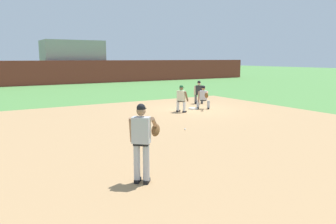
{
  "coord_description": "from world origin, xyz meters",
  "views": [
    {
      "loc": [
        -10.59,
        -14.92,
        2.86
      ],
      "look_at": [
        -5.19,
        -5.9,
        1.13
      ],
      "focal_mm": 35.0,
      "sensor_mm": 36.0,
      "label": 1
    }
  ],
  "objects_px": {
    "baserunner": "(181,98)",
    "first_baseman": "(203,96)",
    "pitcher": "(142,138)",
    "first_base_bag": "(193,109)",
    "baseball": "(185,129)",
    "umpire": "(199,91)"
  },
  "relations": [
    {
      "from": "baserunner",
      "to": "first_baseman",
      "type": "bearing_deg",
      "value": 9.2
    },
    {
      "from": "pitcher",
      "to": "baserunner",
      "type": "relative_size",
      "value": 1.27
    },
    {
      "from": "first_base_bag",
      "to": "baseball",
      "type": "height_order",
      "value": "first_base_bag"
    },
    {
      "from": "pitcher",
      "to": "baserunner",
      "type": "height_order",
      "value": "pitcher"
    },
    {
      "from": "first_base_bag",
      "to": "first_baseman",
      "type": "relative_size",
      "value": 0.28
    },
    {
      "from": "baseball",
      "to": "first_baseman",
      "type": "height_order",
      "value": "first_baseman"
    },
    {
      "from": "baserunner",
      "to": "umpire",
      "type": "height_order",
      "value": "same"
    },
    {
      "from": "baseball",
      "to": "baserunner",
      "type": "distance_m",
      "value": 4.45
    },
    {
      "from": "baseball",
      "to": "baserunner",
      "type": "height_order",
      "value": "baserunner"
    },
    {
      "from": "first_base_bag",
      "to": "umpire",
      "type": "relative_size",
      "value": 0.26
    },
    {
      "from": "first_base_bag",
      "to": "baserunner",
      "type": "xyz_separation_m",
      "value": [
        -1.12,
        -0.49,
        0.75
      ]
    },
    {
      "from": "pitcher",
      "to": "baserunner",
      "type": "bearing_deg",
      "value": 51.73
    },
    {
      "from": "first_base_bag",
      "to": "pitcher",
      "type": "relative_size",
      "value": 0.2
    },
    {
      "from": "baseball",
      "to": "baserunner",
      "type": "bearing_deg",
      "value": 58.81
    },
    {
      "from": "baseball",
      "to": "first_base_bag",
      "type": "bearing_deg",
      "value": 51.32
    },
    {
      "from": "baseball",
      "to": "baserunner",
      "type": "xyz_separation_m",
      "value": [
        2.27,
        3.75,
        0.76
      ]
    },
    {
      "from": "first_baseman",
      "to": "baserunner",
      "type": "height_order",
      "value": "baserunner"
    },
    {
      "from": "baseball",
      "to": "pitcher",
      "type": "relative_size",
      "value": 0.04
    },
    {
      "from": "pitcher",
      "to": "umpire",
      "type": "distance_m",
      "value": 13.59
    },
    {
      "from": "first_base_bag",
      "to": "baseball",
      "type": "distance_m",
      "value": 5.42
    },
    {
      "from": "first_base_bag",
      "to": "baseball",
      "type": "xyz_separation_m",
      "value": [
        -3.39,
        -4.23,
        -0.01
      ]
    },
    {
      "from": "umpire",
      "to": "first_base_bag",
      "type": "bearing_deg",
      "value": -133.9
    }
  ]
}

